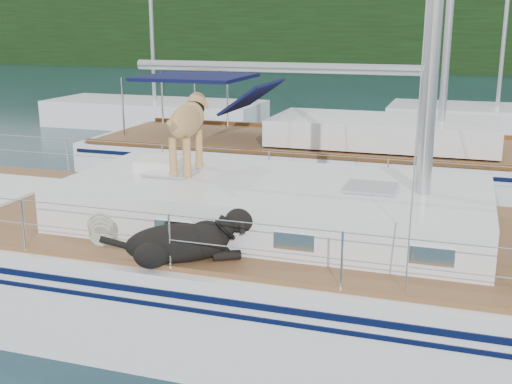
% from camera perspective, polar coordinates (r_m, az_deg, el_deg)
% --- Properties ---
extents(ground, '(120.00, 120.00, 0.00)m').
position_cam_1_polar(ground, '(8.84, -3.54, -10.14)').
color(ground, black).
rests_on(ground, ground).
extents(tree_line, '(90.00, 3.00, 6.00)m').
position_cam_1_polar(tree_line, '(52.52, 15.37, 13.47)').
color(tree_line, black).
rests_on(tree_line, ground).
extents(shore_bank, '(92.00, 1.00, 1.20)m').
position_cam_1_polar(shore_bank, '(53.81, 15.27, 10.93)').
color(shore_bank, '#595147').
rests_on(shore_bank, ground).
extents(main_sailboat, '(12.00, 4.03, 14.01)m').
position_cam_1_polar(main_sailboat, '(8.54, -3.09, -6.08)').
color(main_sailboat, white).
rests_on(main_sailboat, ground).
extents(neighbor_sailboat, '(11.00, 3.50, 13.30)m').
position_cam_1_polar(neighbor_sailboat, '(14.60, 6.85, 2.43)').
color(neighbor_sailboat, white).
rests_on(neighbor_sailboat, ground).
extents(bg_boat_west, '(8.00, 3.00, 11.65)m').
position_cam_1_polar(bg_boat_west, '(24.32, -8.95, 6.85)').
color(bg_boat_west, white).
rests_on(bg_boat_west, ground).
extents(bg_boat_center, '(7.20, 3.00, 11.65)m').
position_cam_1_polar(bg_boat_center, '(23.68, 20.55, 5.90)').
color(bg_boat_center, white).
rests_on(bg_boat_center, ground).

